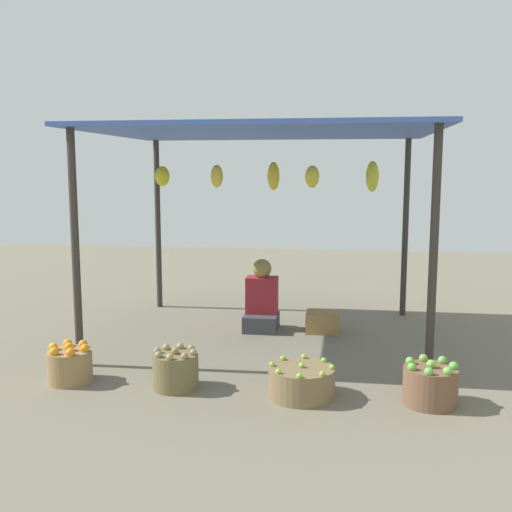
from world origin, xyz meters
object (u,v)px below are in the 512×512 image
(vendor_person, at_px, (262,303))
(wooden_crate_near_vendor, at_px, (323,322))
(basket_potatoes, at_px, (175,370))
(basket_limes, at_px, (302,382))
(basket_oranges, at_px, (70,365))
(basket_green_apples, at_px, (430,385))

(vendor_person, bearing_deg, wooden_crate_near_vendor, -0.24)
(basket_potatoes, relative_size, basket_limes, 0.72)
(basket_potatoes, bearing_deg, wooden_crate_near_vendor, 59.55)
(vendor_person, distance_m, wooden_crate_near_vendor, 0.70)
(vendor_person, xyz_separation_m, basket_potatoes, (-0.44, -1.89, -0.15))
(basket_oranges, relative_size, wooden_crate_near_vendor, 1.02)
(basket_oranges, bearing_deg, wooden_crate_near_vendor, 42.90)
(basket_potatoes, xyz_separation_m, basket_green_apples, (1.98, -0.04, -0.00))
(wooden_crate_near_vendor, bearing_deg, basket_green_apples, -65.50)
(basket_potatoes, bearing_deg, basket_limes, -1.89)
(wooden_crate_near_vendor, bearing_deg, vendor_person, 179.76)
(vendor_person, distance_m, basket_limes, 2.02)
(wooden_crate_near_vendor, bearing_deg, basket_oranges, -137.10)
(vendor_person, bearing_deg, basket_limes, -73.14)
(basket_oranges, bearing_deg, basket_potatoes, -0.70)
(basket_oranges, distance_m, basket_limes, 1.93)
(basket_limes, height_order, basket_green_apples, basket_green_apples)
(basket_limes, bearing_deg, vendor_person, 106.86)
(vendor_person, xyz_separation_m, wooden_crate_near_vendor, (0.67, -0.00, -0.19))
(basket_oranges, relative_size, basket_limes, 0.71)
(basket_oranges, bearing_deg, basket_limes, -1.33)
(vendor_person, bearing_deg, basket_green_apples, -51.22)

